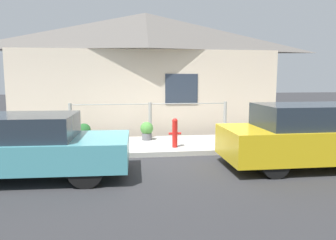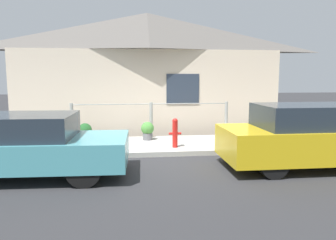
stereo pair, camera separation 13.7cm
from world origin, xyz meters
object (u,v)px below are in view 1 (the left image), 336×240
at_px(fire_hydrant, 175,132).
at_px(potted_plant_by_fence, 84,131).
at_px(car_right, 316,136).
at_px(potted_plant_near_hydrant, 147,130).
at_px(car_left, 24,146).

height_order(fire_hydrant, potted_plant_by_fence, fire_hydrant).
height_order(car_right, potted_plant_near_hydrant, car_right).
distance_m(car_left, potted_plant_near_hydrant, 3.95).
height_order(potted_plant_near_hydrant, potted_plant_by_fence, potted_plant_near_hydrant).
bearing_deg(potted_plant_by_fence, car_right, -29.71).
distance_m(car_left, fire_hydrant, 3.77).
bearing_deg(car_left, potted_plant_near_hydrant, 49.97).
xyz_separation_m(car_left, potted_plant_near_hydrant, (2.64, 2.93, -0.23)).
relative_size(potted_plant_near_hydrant, potted_plant_by_fence, 1.07).
relative_size(car_left, potted_plant_by_fence, 8.05).
bearing_deg(potted_plant_by_fence, fire_hydrant, -27.17).
bearing_deg(car_left, potted_plant_by_fence, 77.72).
xyz_separation_m(car_left, fire_hydrant, (3.31, 1.81, -0.11)).
relative_size(car_right, potted_plant_by_fence, 8.40).
bearing_deg(fire_hydrant, potted_plant_by_fence, 152.83).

